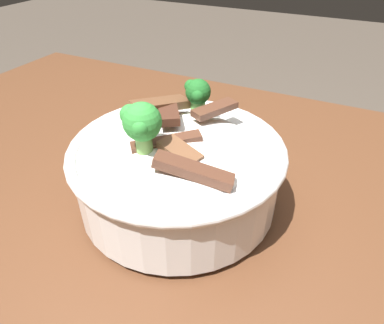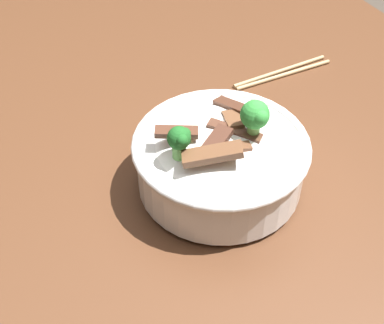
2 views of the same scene
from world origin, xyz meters
TOP-DOWN VIEW (x-y plane):
  - rice_bowl at (0.13, -0.09)m, footprint 0.25×0.25m

SIDE VIEW (x-z plane):
  - rice_bowl at x=0.13m, z-range 0.77..0.92m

